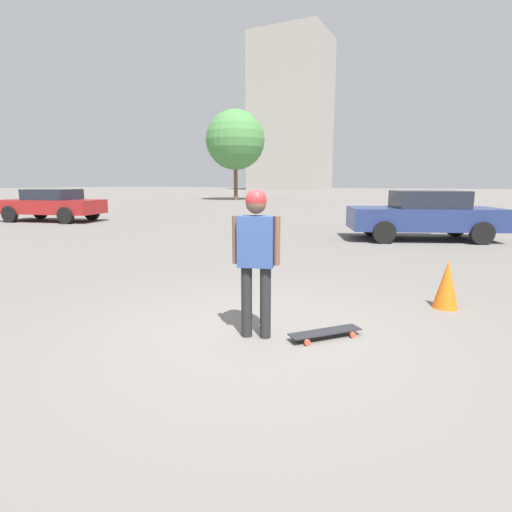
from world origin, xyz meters
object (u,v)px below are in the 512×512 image
at_px(car_parked_far, 52,204).
at_px(traffic_cone, 447,284).
at_px(skateboard, 325,332).
at_px(car_parked_near, 424,215).
at_px(person, 256,248).

xyz_separation_m(car_parked_far, traffic_cone, (-16.11, 5.78, -0.42)).
height_order(skateboard, car_parked_near, car_parked_near).
bearing_deg(car_parked_far, person, 136.70).
xyz_separation_m(person, skateboard, (-0.72, -0.32, -0.96)).
bearing_deg(traffic_cone, skateboard, 57.52).
bearing_deg(skateboard, car_parked_far, -75.93).
height_order(car_parked_far, traffic_cone, car_parked_far).
height_order(person, car_parked_far, person).
relative_size(skateboard, car_parked_far, 0.16).
relative_size(car_parked_near, car_parked_far, 0.98).
distance_m(person, car_parked_near, 9.28).
relative_size(car_parked_near, traffic_cone, 6.96).
height_order(person, car_parked_near, person).
xyz_separation_m(car_parked_near, car_parked_far, (15.24, 1.30, -0.01)).
relative_size(person, car_parked_near, 0.36).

